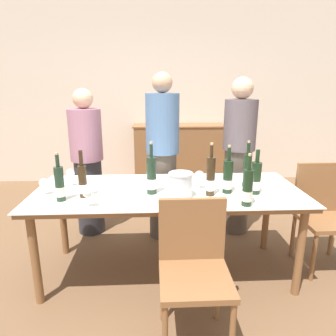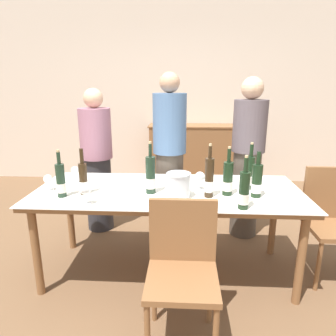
{
  "view_description": "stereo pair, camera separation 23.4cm",
  "coord_description": "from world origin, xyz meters",
  "px_view_note": "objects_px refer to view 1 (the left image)",
  "views": [
    {
      "loc": [
        -0.11,
        -2.26,
        1.55
      ],
      "look_at": [
        0.0,
        0.0,
        0.92
      ],
      "focal_mm": 32.0,
      "sensor_mm": 36.0,
      "label": 1
    },
    {
      "loc": [
        0.12,
        -2.26,
        1.55
      ],
      "look_at": [
        0.0,
        0.0,
        0.92
      ],
      "focal_mm": 32.0,
      "sensor_mm": 36.0,
      "label": 2
    }
  ],
  "objects_px": {
    "wine_glass_2": "(44,184)",
    "wine_bottle_7": "(152,177)",
    "sideboard_cabinet": "(179,155)",
    "wine_glass_3": "(70,174)",
    "wine_bottle_6": "(228,177)",
    "wine_glass_0": "(88,193)",
    "wine_bottle_4": "(247,188)",
    "person_guest_right": "(238,158)",
    "wine_bottle_2": "(83,181)",
    "dining_table": "(168,197)",
    "wine_bottle_0": "(60,185)",
    "chair_right_end": "(323,209)",
    "wine_bottle_1": "(247,171)",
    "ice_bucket": "(181,184)",
    "wine_bottle_5": "(256,179)",
    "wine_bottle_3": "(211,177)",
    "person_host": "(88,164)",
    "person_guest_left": "(163,158)",
    "chair_near_front": "(194,262)",
    "wine_glass_1": "(199,176)"
  },
  "relations": [
    {
      "from": "wine_bottle_1",
      "to": "sideboard_cabinet",
      "type": "bearing_deg",
      "value": 98.67
    },
    {
      "from": "dining_table",
      "to": "person_host",
      "type": "xyz_separation_m",
      "value": [
        -0.8,
        0.79,
        0.08
      ]
    },
    {
      "from": "chair_right_end",
      "to": "person_guest_right",
      "type": "relative_size",
      "value": 0.55
    },
    {
      "from": "sideboard_cabinet",
      "to": "wine_bottle_2",
      "type": "xyz_separation_m",
      "value": [
        -0.93,
        -2.53,
        0.39
      ]
    },
    {
      "from": "wine_bottle_3",
      "to": "chair_near_front",
      "type": "height_order",
      "value": "wine_bottle_3"
    },
    {
      "from": "chair_near_front",
      "to": "person_guest_right",
      "type": "height_order",
      "value": "person_guest_right"
    },
    {
      "from": "wine_glass_2",
      "to": "person_host",
      "type": "xyz_separation_m",
      "value": [
        0.14,
        0.86,
        -0.07
      ]
    },
    {
      "from": "wine_bottle_2",
      "to": "wine_bottle_6",
      "type": "distance_m",
      "value": 1.1
    },
    {
      "from": "sideboard_cabinet",
      "to": "wine_bottle_5",
      "type": "bearing_deg",
      "value": -81.62
    },
    {
      "from": "wine_bottle_3",
      "to": "wine_glass_3",
      "type": "distance_m",
      "value": 1.14
    },
    {
      "from": "wine_bottle_7",
      "to": "wine_glass_3",
      "type": "relative_size",
      "value": 2.74
    },
    {
      "from": "wine_bottle_0",
      "to": "person_host",
      "type": "bearing_deg",
      "value": 90.94
    },
    {
      "from": "sideboard_cabinet",
      "to": "wine_bottle_2",
      "type": "relative_size",
      "value": 4.06
    },
    {
      "from": "wine_bottle_1",
      "to": "chair_right_end",
      "type": "relative_size",
      "value": 0.42
    },
    {
      "from": "wine_bottle_6",
      "to": "person_guest_left",
      "type": "relative_size",
      "value": 0.22
    },
    {
      "from": "sideboard_cabinet",
      "to": "wine_bottle_1",
      "type": "height_order",
      "value": "wine_bottle_1"
    },
    {
      "from": "sideboard_cabinet",
      "to": "dining_table",
      "type": "bearing_deg",
      "value": -96.97
    },
    {
      "from": "chair_near_front",
      "to": "chair_right_end",
      "type": "height_order",
      "value": "chair_right_end"
    },
    {
      "from": "wine_glass_2",
      "to": "wine_bottle_7",
      "type": "bearing_deg",
      "value": -0.67
    },
    {
      "from": "wine_bottle_6",
      "to": "wine_glass_0",
      "type": "xyz_separation_m",
      "value": [
        -1.01,
        -0.25,
        -0.02
      ]
    },
    {
      "from": "wine_bottle_7",
      "to": "dining_table",
      "type": "bearing_deg",
      "value": 31.75
    },
    {
      "from": "wine_glass_1",
      "to": "wine_bottle_0",
      "type": "bearing_deg",
      "value": -168.54
    },
    {
      "from": "wine_bottle_4",
      "to": "chair_right_end",
      "type": "relative_size",
      "value": 0.41
    },
    {
      "from": "wine_glass_2",
      "to": "sideboard_cabinet",
      "type": "bearing_deg",
      "value": 63.41
    },
    {
      "from": "wine_bottle_6",
      "to": "chair_near_front",
      "type": "relative_size",
      "value": 0.42
    },
    {
      "from": "ice_bucket",
      "to": "wine_bottle_5",
      "type": "distance_m",
      "value": 0.58
    },
    {
      "from": "ice_bucket",
      "to": "wine_bottle_1",
      "type": "bearing_deg",
      "value": 21.23
    },
    {
      "from": "ice_bucket",
      "to": "chair_right_end",
      "type": "bearing_deg",
      "value": 10.96
    },
    {
      "from": "chair_right_end",
      "to": "person_guest_right",
      "type": "height_order",
      "value": "person_guest_right"
    },
    {
      "from": "wine_bottle_4",
      "to": "person_guest_right",
      "type": "xyz_separation_m",
      "value": [
        0.24,
        1.09,
        -0.05
      ]
    },
    {
      "from": "ice_bucket",
      "to": "wine_bottle_3",
      "type": "relative_size",
      "value": 0.46
    },
    {
      "from": "wine_bottle_0",
      "to": "chair_right_end",
      "type": "xyz_separation_m",
      "value": [
        2.14,
        0.28,
        -0.35
      ]
    },
    {
      "from": "wine_bottle_5",
      "to": "person_guest_left",
      "type": "xyz_separation_m",
      "value": [
        -0.69,
        0.79,
        -0.02
      ]
    },
    {
      "from": "sideboard_cabinet",
      "to": "wine_glass_3",
      "type": "distance_m",
      "value": 2.55
    },
    {
      "from": "wine_bottle_6",
      "to": "person_guest_right",
      "type": "relative_size",
      "value": 0.23
    },
    {
      "from": "chair_near_front",
      "to": "wine_glass_3",
      "type": "bearing_deg",
      "value": 139.11
    },
    {
      "from": "wine_bottle_5",
      "to": "chair_right_end",
      "type": "bearing_deg",
      "value": 16.65
    },
    {
      "from": "wine_bottle_4",
      "to": "chair_near_front",
      "type": "distance_m",
      "value": 0.62
    },
    {
      "from": "wine_glass_3",
      "to": "person_guest_left",
      "type": "bearing_deg",
      "value": 35.1
    },
    {
      "from": "ice_bucket",
      "to": "wine_bottle_5",
      "type": "xyz_separation_m",
      "value": [
        0.58,
        0.04,
        0.02
      ]
    },
    {
      "from": "wine_bottle_5",
      "to": "wine_glass_0",
      "type": "height_order",
      "value": "wine_bottle_5"
    },
    {
      "from": "dining_table",
      "to": "wine_bottle_2",
      "type": "bearing_deg",
      "value": -168.55
    },
    {
      "from": "wine_bottle_1",
      "to": "wine_bottle_5",
      "type": "distance_m",
      "value": 0.18
    },
    {
      "from": "dining_table",
      "to": "person_guest_left",
      "type": "height_order",
      "value": "person_guest_left"
    },
    {
      "from": "wine_bottle_4",
      "to": "wine_glass_3",
      "type": "xyz_separation_m",
      "value": [
        -1.32,
        0.48,
        -0.02
      ]
    },
    {
      "from": "chair_near_front",
      "to": "wine_bottle_2",
      "type": "bearing_deg",
      "value": 144.68
    },
    {
      "from": "wine_bottle_1",
      "to": "wine_bottle_2",
      "type": "relative_size",
      "value": 1.07
    },
    {
      "from": "dining_table",
      "to": "wine_bottle_4",
      "type": "distance_m",
      "value": 0.66
    },
    {
      "from": "sideboard_cabinet",
      "to": "wine_bottle_6",
      "type": "distance_m",
      "value": 2.53
    },
    {
      "from": "wine_bottle_2",
      "to": "wine_glass_0",
      "type": "bearing_deg",
      "value": -68.5
    }
  ]
}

